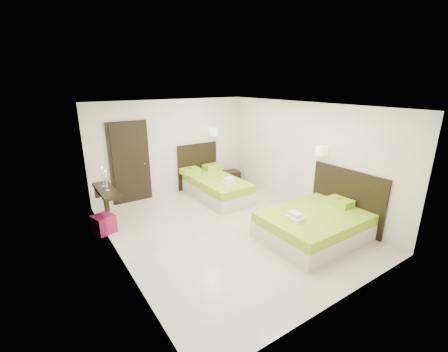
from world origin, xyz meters
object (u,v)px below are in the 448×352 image
bed_single (215,185)px  ottoman (104,224)px  bed_double (316,223)px  nightstand (231,177)px

bed_single → ottoman: (-3.04, -0.47, -0.13)m
bed_double → ottoman: bearing=143.8°
bed_double → ottoman: size_ratio=5.33×
bed_single → bed_double: (0.52, -3.07, -0.02)m
nightstand → ottoman: (-4.05, -1.10, -0.01)m
bed_single → ottoman: size_ratio=5.51×
bed_single → bed_double: 3.11m
bed_single → nightstand: (1.01, 0.63, -0.12)m
bed_single → nightstand: bed_single is taller
bed_double → ottoman: bed_double is taller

